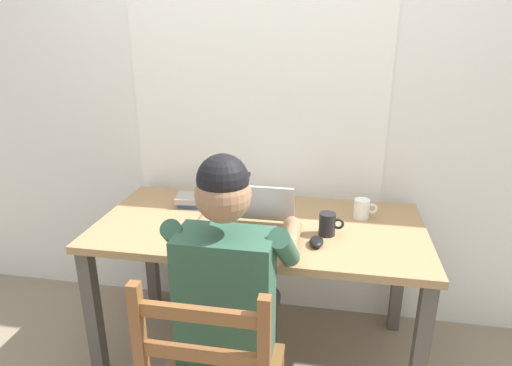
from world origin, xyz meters
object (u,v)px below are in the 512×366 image
at_px(desk, 259,241).
at_px(seated_person, 233,287).
at_px(coffee_mug_dark, 328,224).
at_px(coffee_mug_white, 362,209).
at_px(computer_mouse, 316,242).
at_px(laptop, 254,225).
at_px(book_stack_main, 197,200).

distance_m(desk, seated_person, 0.46).
bearing_deg(coffee_mug_dark, coffee_mug_white, 53.44).
height_order(seated_person, coffee_mug_white, seated_person).
bearing_deg(coffee_mug_white, computer_mouse, -121.87).
relative_size(desk, computer_mouse, 15.40).
bearing_deg(coffee_mug_white, coffee_mug_dark, -126.56).
height_order(laptop, book_stack_main, laptop).
bearing_deg(seated_person, computer_mouse, 42.63).
xyz_separation_m(seated_person, laptop, (0.02, 0.32, 0.11)).
bearing_deg(computer_mouse, seated_person, -137.37).
xyz_separation_m(desk, coffee_mug_dark, (0.32, -0.07, 0.14)).
height_order(laptop, coffee_mug_dark, laptop).
xyz_separation_m(computer_mouse, book_stack_main, (-0.64, 0.34, 0.01)).
distance_m(computer_mouse, coffee_mug_dark, 0.12).
xyz_separation_m(desk, seated_person, (-0.03, -0.46, 0.03)).
relative_size(coffee_mug_white, book_stack_main, 0.53).
xyz_separation_m(laptop, computer_mouse, (0.28, -0.04, -0.03)).
bearing_deg(laptop, coffee_mug_dark, 11.51).
bearing_deg(coffee_mug_dark, book_stack_main, 161.18).
bearing_deg(computer_mouse, book_stack_main, 151.81).
distance_m(desk, coffee_mug_dark, 0.36).
distance_m(desk, computer_mouse, 0.35).
bearing_deg(seated_person, coffee_mug_white, 50.09).
distance_m(computer_mouse, book_stack_main, 0.73).
bearing_deg(laptop, desk, 88.41).
bearing_deg(desk, coffee_mug_white, 17.32).
distance_m(computer_mouse, coffee_mug_white, 0.38).
bearing_deg(book_stack_main, computer_mouse, -28.19).
bearing_deg(laptop, computer_mouse, -9.00).
bearing_deg(seated_person, desk, 86.64).
bearing_deg(coffee_mug_white, desk, -162.68).
height_order(computer_mouse, coffee_mug_white, coffee_mug_white).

